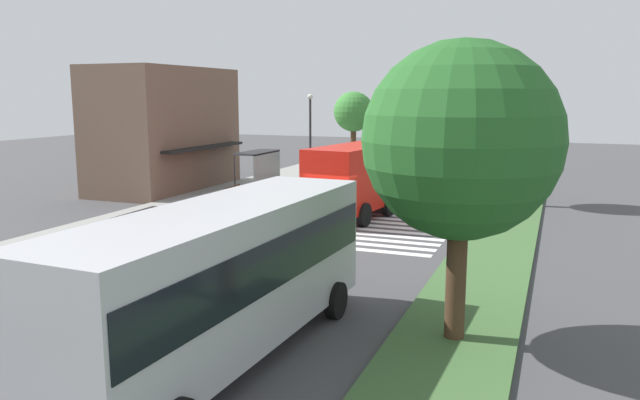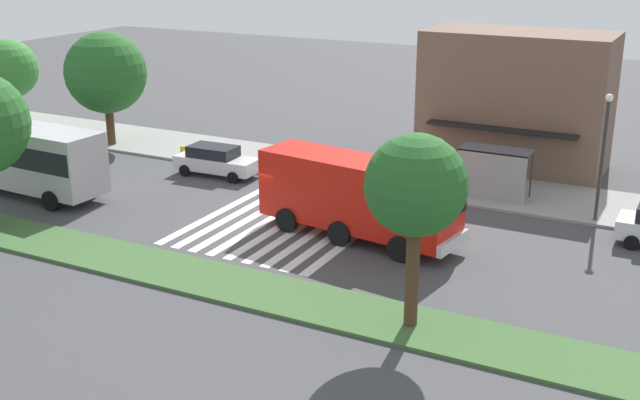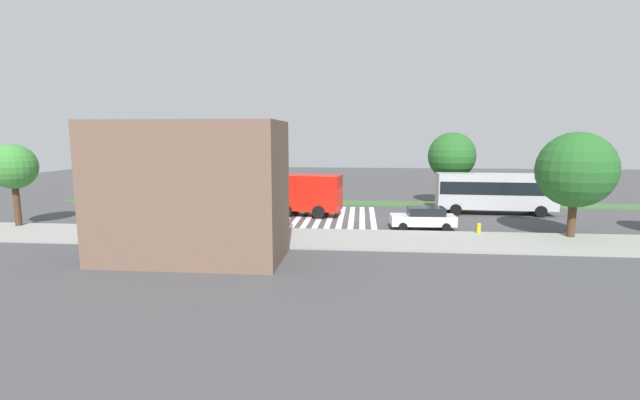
{
  "view_description": "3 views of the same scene",
  "coord_description": "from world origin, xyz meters",
  "px_view_note": "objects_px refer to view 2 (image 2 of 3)",
  "views": [
    {
      "loc": [
        -24.51,
        -9.42,
        5.97
      ],
      "look_at": [
        1.67,
        0.8,
        1.17
      ],
      "focal_mm": 34.42,
      "sensor_mm": 36.0,
      "label": 1
    },
    {
      "loc": [
        18.85,
        -30.34,
        12.85
      ],
      "look_at": [
        2.92,
        0.29,
        1.18
      ],
      "focal_mm": 44.61,
      "sensor_mm": 36.0,
      "label": 2
    },
    {
      "loc": [
        -1.12,
        37.31,
        6.86
      ],
      "look_at": [
        2.27,
        1.04,
        1.57
      ],
      "focal_mm": 24.65,
      "sensor_mm": 36.0,
      "label": 3
    }
  ],
  "objects_px": {
    "sidewalk_tree_far_west": "(8,69)",
    "fire_hydrant": "(183,152)",
    "street_lamp": "(604,147)",
    "transit_bus": "(18,153)",
    "median_tree_west": "(416,187)",
    "fire_truck": "(362,195)",
    "sidewalk_tree_west": "(106,73)",
    "parked_car_mid": "(216,160)",
    "bench_near_shelter": "(417,178)",
    "bus_stop_shelter": "(493,164)"
  },
  "relations": [
    {
      "from": "street_lamp",
      "to": "fire_hydrant",
      "type": "height_order",
      "value": "street_lamp"
    },
    {
      "from": "sidewalk_tree_west",
      "to": "parked_car_mid",
      "type": "bearing_deg",
      "value": -13.06
    },
    {
      "from": "street_lamp",
      "to": "median_tree_west",
      "type": "relative_size",
      "value": 0.89
    },
    {
      "from": "transit_bus",
      "to": "sidewalk_tree_far_west",
      "type": "height_order",
      "value": "sidewalk_tree_far_west"
    },
    {
      "from": "bus_stop_shelter",
      "to": "sidewalk_tree_far_west",
      "type": "distance_m",
      "value": 32.84
    },
    {
      "from": "sidewalk_tree_west",
      "to": "fire_hydrant",
      "type": "height_order",
      "value": "sidewalk_tree_west"
    },
    {
      "from": "street_lamp",
      "to": "median_tree_west",
      "type": "distance_m",
      "value": 14.3
    },
    {
      "from": "transit_bus",
      "to": "fire_truck",
      "type": "bearing_deg",
      "value": -170.77
    },
    {
      "from": "transit_bus",
      "to": "street_lamp",
      "type": "height_order",
      "value": "street_lamp"
    },
    {
      "from": "fire_truck",
      "to": "bus_stop_shelter",
      "type": "distance_m",
      "value": 8.66
    },
    {
      "from": "sidewalk_tree_far_west",
      "to": "bus_stop_shelter",
      "type": "bearing_deg",
      "value": 1.12
    },
    {
      "from": "fire_truck",
      "to": "fire_hydrant",
      "type": "bearing_deg",
      "value": 163.53
    },
    {
      "from": "median_tree_west",
      "to": "fire_hydrant",
      "type": "bearing_deg",
      "value": 145.44
    },
    {
      "from": "fire_truck",
      "to": "parked_car_mid",
      "type": "height_order",
      "value": "fire_truck"
    },
    {
      "from": "sidewalk_tree_far_west",
      "to": "fire_hydrant",
      "type": "height_order",
      "value": "sidewalk_tree_far_west"
    },
    {
      "from": "sidewalk_tree_west",
      "to": "street_lamp",
      "type": "bearing_deg",
      "value": -0.78
    },
    {
      "from": "parked_car_mid",
      "to": "street_lamp",
      "type": "distance_m",
      "value": 20.29
    },
    {
      "from": "street_lamp",
      "to": "bus_stop_shelter",
      "type": "bearing_deg",
      "value": 168.77
    },
    {
      "from": "sidewalk_tree_far_west",
      "to": "fire_hydrant",
      "type": "bearing_deg",
      "value": -1.99
    },
    {
      "from": "fire_hydrant",
      "to": "sidewalk_tree_far_west",
      "type": "bearing_deg",
      "value": 178.01
    },
    {
      "from": "bench_near_shelter",
      "to": "median_tree_west",
      "type": "xyz_separation_m",
      "value": [
        5.39,
        -14.72,
        4.47
      ]
    },
    {
      "from": "fire_truck",
      "to": "median_tree_west",
      "type": "relative_size",
      "value": 1.44
    },
    {
      "from": "bus_stop_shelter",
      "to": "sidewalk_tree_far_west",
      "type": "xyz_separation_m",
      "value": [
        -32.75,
        -0.64,
        2.36
      ]
    },
    {
      "from": "fire_truck",
      "to": "transit_bus",
      "type": "xyz_separation_m",
      "value": [
        -18.39,
        -2.16,
        0.1
      ]
    },
    {
      "from": "transit_bus",
      "to": "bus_stop_shelter",
      "type": "height_order",
      "value": "transit_bus"
    },
    {
      "from": "transit_bus",
      "to": "parked_car_mid",
      "type": "bearing_deg",
      "value": -132.41
    },
    {
      "from": "sidewalk_tree_far_west",
      "to": "parked_car_mid",
      "type": "bearing_deg",
      "value": -6.99
    },
    {
      "from": "transit_bus",
      "to": "street_lamp",
      "type": "bearing_deg",
      "value": -159.15
    },
    {
      "from": "bench_near_shelter",
      "to": "sidewalk_tree_west",
      "type": "distance_m",
      "value": 20.68
    },
    {
      "from": "transit_bus",
      "to": "fire_hydrant",
      "type": "relative_size",
      "value": 14.53
    },
    {
      "from": "bus_stop_shelter",
      "to": "fire_hydrant",
      "type": "height_order",
      "value": "bus_stop_shelter"
    },
    {
      "from": "transit_bus",
      "to": "fire_hydrant",
      "type": "distance_m",
      "value": 9.75
    },
    {
      "from": "transit_bus",
      "to": "fire_hydrant",
      "type": "height_order",
      "value": "transit_bus"
    },
    {
      "from": "fire_truck",
      "to": "transit_bus",
      "type": "relative_size",
      "value": 0.94
    },
    {
      "from": "fire_truck",
      "to": "median_tree_west",
      "type": "height_order",
      "value": "median_tree_west"
    },
    {
      "from": "bus_stop_shelter",
      "to": "sidewalk_tree_west",
      "type": "height_order",
      "value": "sidewalk_tree_west"
    },
    {
      "from": "transit_bus",
      "to": "bench_near_shelter",
      "type": "distance_m",
      "value": 20.63
    },
    {
      "from": "fire_truck",
      "to": "sidewalk_tree_west",
      "type": "bearing_deg",
      "value": 168.77
    },
    {
      "from": "transit_bus",
      "to": "bench_near_shelter",
      "type": "bearing_deg",
      "value": -148.31
    },
    {
      "from": "bus_stop_shelter",
      "to": "bench_near_shelter",
      "type": "distance_m",
      "value": 4.2
    },
    {
      "from": "median_tree_west",
      "to": "parked_car_mid",
      "type": "bearing_deg",
      "value": 143.64
    },
    {
      "from": "bench_near_shelter",
      "to": "street_lamp",
      "type": "distance_m",
      "value": 9.79
    },
    {
      "from": "bus_stop_shelter",
      "to": "fire_hydrant",
      "type": "relative_size",
      "value": 5.0
    },
    {
      "from": "sidewalk_tree_far_west",
      "to": "sidewalk_tree_west",
      "type": "height_order",
      "value": "sidewalk_tree_west"
    },
    {
      "from": "bench_near_shelter",
      "to": "sidewalk_tree_far_west",
      "type": "xyz_separation_m",
      "value": [
        -28.75,
        -0.62,
        3.65
      ]
    },
    {
      "from": "street_lamp",
      "to": "sidewalk_tree_far_west",
      "type": "distance_m",
      "value": 37.99
    },
    {
      "from": "parked_car_mid",
      "to": "bench_near_shelter",
      "type": "xyz_separation_m",
      "value": [
        10.77,
        2.82,
        -0.27
      ]
    },
    {
      "from": "transit_bus",
      "to": "median_tree_west",
      "type": "xyz_separation_m",
      "value": [
        23.35,
        -4.69,
        2.95
      ]
    },
    {
      "from": "fire_truck",
      "to": "sidewalk_tree_west",
      "type": "relative_size",
      "value": 1.36
    },
    {
      "from": "fire_truck",
      "to": "sidewalk_tree_far_west",
      "type": "relative_size",
      "value": 1.58
    }
  ]
}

